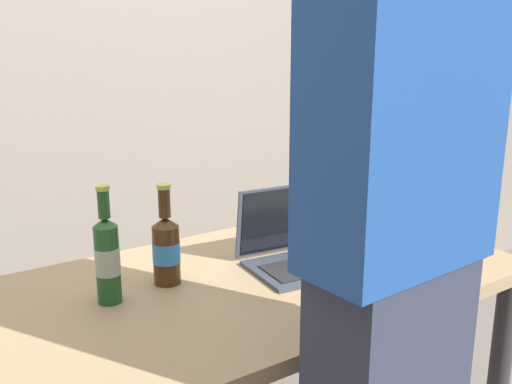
% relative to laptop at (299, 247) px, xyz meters
% --- Properties ---
extents(desk, '(1.59, 0.83, 0.76)m').
position_rel_laptop_xyz_m(desk, '(-0.19, -0.01, -0.15)').
color(desk, '#9E8460').
rests_on(desk, ground).
extents(laptop, '(0.36, 0.31, 0.23)m').
position_rel_laptop_xyz_m(laptop, '(0.00, 0.00, 0.00)').
color(laptop, '#383D4C').
rests_on(laptop, desk).
extents(beer_bottle_green, '(0.08, 0.08, 0.28)m').
position_rel_laptop_xyz_m(beer_bottle_green, '(-0.40, 0.09, 0.05)').
color(beer_bottle_green, '#472B14').
rests_on(beer_bottle_green, desk).
extents(beer_bottle_brown, '(0.06, 0.06, 0.31)m').
position_rel_laptop_xyz_m(beer_bottle_brown, '(-0.57, 0.06, 0.07)').
color(beer_bottle_brown, '#1E5123').
rests_on(beer_bottle_brown, desk).
extents(person_figure, '(0.40, 0.30, 1.89)m').
position_rel_laptop_xyz_m(person_figure, '(-0.23, -0.58, 0.20)').
color(person_figure, '#2D3347').
rests_on(person_figure, ground).
extents(back_wall, '(6.00, 0.10, 2.60)m').
position_rel_laptop_xyz_m(back_wall, '(-0.19, 0.91, 0.49)').
color(back_wall, gray).
rests_on(back_wall, ground).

